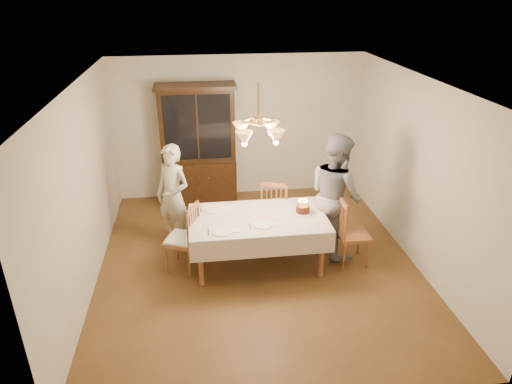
{
  "coord_description": "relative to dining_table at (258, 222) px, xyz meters",
  "views": [
    {
      "loc": [
        -0.78,
        -5.54,
        3.72
      ],
      "look_at": [
        0.0,
        0.2,
        1.05
      ],
      "focal_mm": 32.0,
      "sensor_mm": 36.0,
      "label": 1
    }
  ],
  "objects": [
    {
      "name": "place_setting_near_right",
      "position": [
        0.05,
        -0.24,
        0.08
      ],
      "size": [
        0.4,
        0.25,
        0.02
      ],
      "color": "white",
      "rests_on": "dining_table"
    },
    {
      "name": "china_hutch",
      "position": [
        -0.76,
        2.25,
        0.36
      ],
      "size": [
        1.38,
        0.54,
        2.16
      ],
      "color": "black",
      "rests_on": "ground"
    },
    {
      "name": "birthday_cake",
      "position": [
        0.64,
        0.04,
        0.13
      ],
      "size": [
        0.3,
        0.3,
        0.2
      ],
      "color": "white",
      "rests_on": "dining_table"
    },
    {
      "name": "place_setting_far_left",
      "position": [
        -0.59,
        0.31,
        0.08
      ],
      "size": [
        0.41,
        0.27,
        0.02
      ],
      "color": "white",
      "rests_on": "dining_table"
    },
    {
      "name": "dining_table",
      "position": [
        0.0,
        0.0,
        0.0
      ],
      "size": [
        1.9,
        1.1,
        0.76
      ],
      "color": "brown",
      "rests_on": "ground"
    },
    {
      "name": "chair_far_side",
      "position": [
        0.38,
        0.75,
        -0.24
      ],
      "size": [
        0.56,
        0.55,
        1.0
      ],
      "color": "brown",
      "rests_on": "ground"
    },
    {
      "name": "room_shell",
      "position": [
        0.0,
        0.0,
        0.9
      ],
      "size": [
        5.0,
        5.0,
        5.0
      ],
      "color": "white",
      "rests_on": "ground"
    },
    {
      "name": "elderly_woman",
      "position": [
        -1.18,
        0.76,
        0.12
      ],
      "size": [
        0.69,
        0.66,
        1.6
      ],
      "primitive_type": "imported",
      "rotation": [
        0.0,
        0.0,
        -0.67
      ],
      "color": "beige",
      "rests_on": "ground"
    },
    {
      "name": "adult_in_grey",
      "position": [
        1.17,
        0.24,
        0.23
      ],
      "size": [
        0.93,
        1.06,
        1.83
      ],
      "primitive_type": "imported",
      "rotation": [
        0.0,
        0.0,
        1.87
      ],
      "color": "slate",
      "rests_on": "ground"
    },
    {
      "name": "ground",
      "position": [
        0.0,
        0.0,
        -0.68
      ],
      "size": [
        5.0,
        5.0,
        0.0
      ],
      "primitive_type": "plane",
      "color": "#503316",
      "rests_on": "ground"
    },
    {
      "name": "place_setting_near_left",
      "position": [
        -0.51,
        -0.35,
        0.08
      ],
      "size": [
        0.42,
        0.27,
        0.02
      ],
      "color": "white",
      "rests_on": "dining_table"
    },
    {
      "name": "chair_right_end",
      "position": [
        1.34,
        -0.13,
        -0.24
      ],
      "size": [
        0.42,
        0.44,
        1.0
      ],
      "color": "brown",
      "rests_on": "ground"
    },
    {
      "name": "chair_left_end",
      "position": [
        -1.06,
        0.03,
        -0.23
      ],
      "size": [
        0.56,
        0.57,
        1.0
      ],
      "color": "brown",
      "rests_on": "ground"
    },
    {
      "name": "chandelier",
      "position": [
        -0.0,
        -0.0,
        1.29
      ],
      "size": [
        0.62,
        0.62,
        0.73
      ],
      "color": "#BF8C3F",
      "rests_on": "ground"
    }
  ]
}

